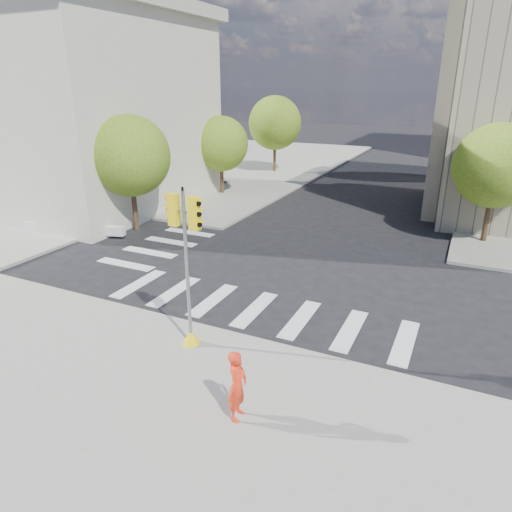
{
  "coord_description": "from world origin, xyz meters",
  "views": [
    {
      "loc": [
        6.46,
        -15.69,
        7.86
      ],
      "look_at": [
        -0.09,
        -1.91,
        2.1
      ],
      "focal_mm": 32.0,
      "sensor_mm": 36.0,
      "label": 1
    }
  ],
  "objects_px": {
    "traffic_signal": "(188,281)",
    "planter_wall": "(74,228)",
    "lamp_near": "(507,146)",
    "photographer": "(237,386)",
    "lamp_far": "(501,127)"
  },
  "relations": [
    {
      "from": "traffic_signal",
      "to": "planter_wall",
      "type": "bearing_deg",
      "value": 155.57
    },
    {
      "from": "lamp_near",
      "to": "photographer",
      "type": "xyz_separation_m",
      "value": [
        -5.87,
        -21.62,
        -3.51
      ]
    },
    {
      "from": "traffic_signal",
      "to": "photographer",
      "type": "distance_m",
      "value": 3.97
    },
    {
      "from": "lamp_near",
      "to": "planter_wall",
      "type": "relative_size",
      "value": 1.35
    },
    {
      "from": "traffic_signal",
      "to": "lamp_far",
      "type": "bearing_deg",
      "value": 80.45
    },
    {
      "from": "lamp_near",
      "to": "planter_wall",
      "type": "height_order",
      "value": "lamp_near"
    },
    {
      "from": "lamp_far",
      "to": "traffic_signal",
      "type": "distance_m",
      "value": 34.45
    },
    {
      "from": "lamp_far",
      "to": "photographer",
      "type": "bearing_deg",
      "value": -99.37
    },
    {
      "from": "lamp_far",
      "to": "photographer",
      "type": "relative_size",
      "value": 4.39
    },
    {
      "from": "lamp_near",
      "to": "traffic_signal",
      "type": "xyz_separation_m",
      "value": [
        -8.79,
        -19.23,
        -2.28
      ]
    },
    {
      "from": "traffic_signal",
      "to": "photographer",
      "type": "relative_size",
      "value": 2.72
    },
    {
      "from": "lamp_near",
      "to": "photographer",
      "type": "bearing_deg",
      "value": -105.2
    },
    {
      "from": "lamp_far",
      "to": "photographer",
      "type": "distance_m",
      "value": 36.27
    },
    {
      "from": "lamp_far",
      "to": "planter_wall",
      "type": "xyz_separation_m",
      "value": [
        -21.0,
        -26.27,
        -4.18
      ]
    },
    {
      "from": "lamp_near",
      "to": "planter_wall",
      "type": "bearing_deg",
      "value": -149.71
    }
  ]
}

